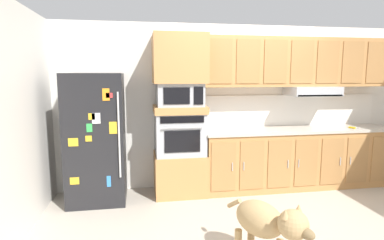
% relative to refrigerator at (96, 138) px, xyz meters
% --- Properties ---
extents(ground_plane, '(9.60, 9.60, 0.00)m').
position_rel_refrigerator_xyz_m(ground_plane, '(2.10, -0.68, -0.88)').
color(ground_plane, '#B2A899').
extents(back_kitchen_wall, '(6.20, 0.12, 2.50)m').
position_rel_refrigerator_xyz_m(back_kitchen_wall, '(2.10, 0.43, 0.37)').
color(back_kitchen_wall, silver).
rests_on(back_kitchen_wall, ground).
extents(side_panel_left, '(0.12, 7.10, 2.50)m').
position_rel_refrigerator_xyz_m(side_panel_left, '(-0.70, -0.68, 0.37)').
color(side_panel_left, silver).
rests_on(side_panel_left, ground).
extents(refrigerator, '(0.76, 0.73, 1.76)m').
position_rel_refrigerator_xyz_m(refrigerator, '(0.00, 0.00, 0.00)').
color(refrigerator, black).
rests_on(refrigerator, ground).
extents(oven_base_cabinet, '(0.74, 0.62, 0.60)m').
position_rel_refrigerator_xyz_m(oven_base_cabinet, '(1.16, 0.07, -0.58)').
color(oven_base_cabinet, '#B77F47').
rests_on(oven_base_cabinet, ground).
extents(built_in_oven, '(0.70, 0.62, 0.60)m').
position_rel_refrigerator_xyz_m(built_in_oven, '(1.16, 0.07, 0.02)').
color(built_in_oven, '#A8AAAF').
rests_on(built_in_oven, oven_base_cabinet).
extents(appliance_mid_shelf, '(0.74, 0.62, 0.10)m').
position_rel_refrigerator_xyz_m(appliance_mid_shelf, '(1.16, 0.07, 0.37)').
color(appliance_mid_shelf, '#B77F47').
rests_on(appliance_mid_shelf, built_in_oven).
extents(microwave, '(0.64, 0.54, 0.32)m').
position_rel_refrigerator_xyz_m(microwave, '(1.16, 0.07, 0.58)').
color(microwave, '#A8AAAF').
rests_on(microwave, appliance_mid_shelf).
extents(appliance_upper_cabinet, '(0.74, 0.62, 0.68)m').
position_rel_refrigerator_xyz_m(appliance_upper_cabinet, '(1.16, 0.07, 1.08)').
color(appliance_upper_cabinet, '#B77F47').
rests_on(appliance_upper_cabinet, microwave).
extents(lower_cabinet_run, '(2.93, 0.63, 0.88)m').
position_rel_refrigerator_xyz_m(lower_cabinet_run, '(3.00, 0.07, -0.44)').
color(lower_cabinet_run, '#B77F47').
rests_on(lower_cabinet_run, ground).
extents(countertop_slab, '(2.97, 0.64, 0.04)m').
position_rel_refrigerator_xyz_m(countertop_slab, '(3.00, 0.07, 0.02)').
color(countertop_slab, '#BCB2A3').
rests_on(countertop_slab, lower_cabinet_run).
extents(backsplash_panel, '(2.97, 0.02, 0.50)m').
position_rel_refrigerator_xyz_m(backsplash_panel, '(3.00, 0.36, 0.29)').
color(backsplash_panel, white).
rests_on(backsplash_panel, countertop_slab).
extents(upper_cabinet_with_hood, '(2.93, 0.48, 0.88)m').
position_rel_refrigerator_xyz_m(upper_cabinet_with_hood, '(3.01, 0.19, 1.02)').
color(upper_cabinet_with_hood, '#B77F47').
rests_on(upper_cabinet_with_hood, backsplash_panel).
extents(screwdriver, '(0.16, 0.15, 0.03)m').
position_rel_refrigerator_xyz_m(screwdriver, '(3.83, -0.07, 0.05)').
color(screwdriver, yellow).
rests_on(screwdriver, countertop_slab).
extents(dog, '(0.55, 0.93, 0.66)m').
position_rel_refrigerator_xyz_m(dog, '(1.71, -1.84, -0.46)').
color(dog, tan).
rests_on(dog, ground).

